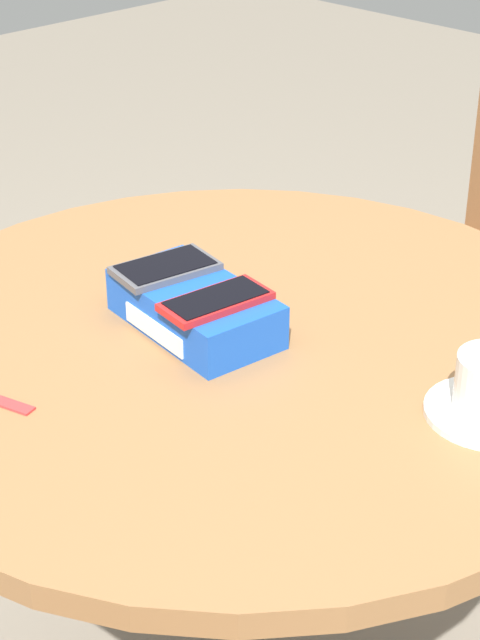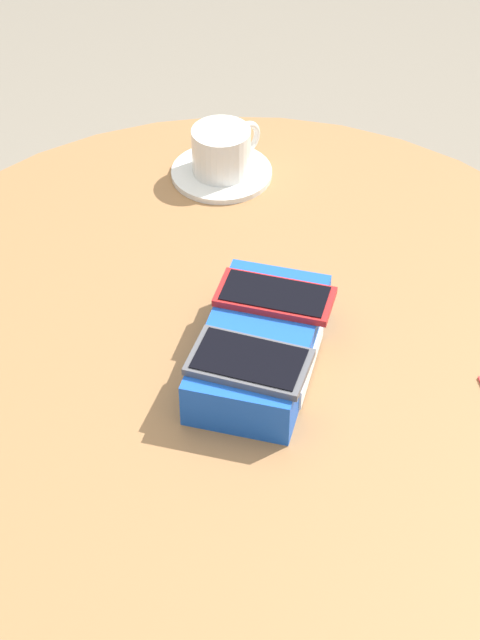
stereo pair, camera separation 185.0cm
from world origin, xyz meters
TOP-DOWN VIEW (x-y plane):
  - round_table at (0.00, 0.00)m, footprint 0.94×0.94m
  - phone_box at (-0.05, -0.03)m, footprint 0.23×0.15m
  - phone_gray at (-0.11, -0.02)m, footprint 0.09×0.14m
  - phone_red at (0.00, -0.04)m, footprint 0.08×0.14m
  - saucer at (0.31, 0.07)m, footprint 0.14×0.14m
  - coffee_cup at (0.32, 0.06)m, footprint 0.10×0.09m

SIDE VIEW (x-z plane):
  - round_table at x=0.00m, z-range 0.25..0.99m
  - saucer at x=0.31m, z-range 0.73..0.74m
  - phone_box at x=-0.05m, z-range 0.73..0.79m
  - coffee_cup at x=0.32m, z-range 0.74..0.81m
  - phone_red at x=0.00m, z-range 0.79..0.80m
  - phone_gray at x=-0.11m, z-range 0.79..0.80m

